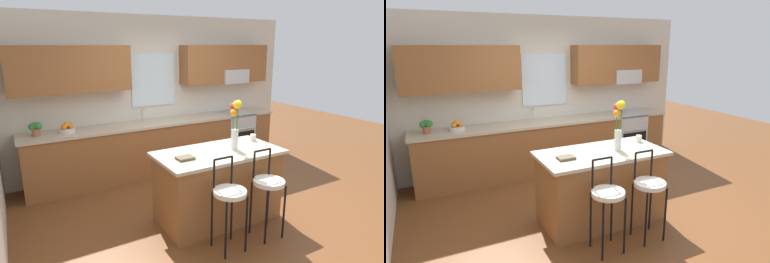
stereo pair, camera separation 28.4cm
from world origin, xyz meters
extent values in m
plane|color=brown|center=(0.00, 0.00, 0.00)|extent=(14.00, 14.00, 0.00)
cube|color=beige|center=(0.00, 2.06, 1.35)|extent=(5.60, 0.12, 2.70)
cube|color=brown|center=(-1.41, 1.83, 1.85)|extent=(1.79, 0.34, 0.70)
cube|color=brown|center=(1.41, 1.83, 1.85)|extent=(1.79, 0.34, 0.70)
cube|color=silver|center=(0.00, 1.99, 1.60)|extent=(0.83, 0.03, 0.90)
cube|color=#B7BABC|center=(1.57, 1.80, 1.62)|extent=(0.56, 0.36, 0.26)
cube|color=brown|center=(0.00, 1.70, 0.44)|extent=(4.50, 0.60, 0.88)
cube|color=#BCAD93|center=(0.00, 1.70, 0.90)|extent=(4.56, 0.64, 0.04)
cube|color=#B7BABC|center=(-0.29, 1.70, 0.85)|extent=(0.54, 0.38, 0.11)
cylinder|color=#B7BABC|center=(-0.29, 1.86, 1.03)|extent=(0.02, 0.02, 0.22)
cylinder|color=#B7BABC|center=(-0.29, 1.80, 1.14)|extent=(0.02, 0.12, 0.02)
cube|color=#B7BABC|center=(1.57, 1.68, 0.46)|extent=(0.60, 0.60, 0.92)
cube|color=black|center=(1.57, 1.38, 0.40)|extent=(0.52, 0.02, 0.40)
cylinder|color=#B7BABC|center=(1.57, 1.35, 0.66)|extent=(0.50, 0.02, 0.02)
cube|color=brown|center=(-0.07, -0.19, 0.44)|extent=(1.51, 0.74, 0.88)
cube|color=#BCAD93|center=(-0.07, -0.19, 0.90)|extent=(1.59, 0.82, 0.04)
cylinder|color=black|center=(-0.48, -0.95, 0.33)|extent=(0.02, 0.02, 0.66)
cylinder|color=black|center=(-0.21, -0.95, 0.33)|extent=(0.02, 0.02, 0.66)
cylinder|color=black|center=(-0.48, -0.68, 0.33)|extent=(0.02, 0.02, 0.66)
cylinder|color=black|center=(-0.21, -0.68, 0.33)|extent=(0.02, 0.02, 0.66)
cylinder|color=silver|center=(-0.35, -0.82, 0.69)|extent=(0.36, 0.36, 0.05)
cylinder|color=black|center=(-0.46, -0.68, 0.87)|extent=(0.02, 0.02, 0.32)
cylinder|color=black|center=(-0.23, -0.68, 0.87)|extent=(0.02, 0.02, 0.32)
cylinder|color=black|center=(-0.35, -0.68, 1.03)|extent=(0.23, 0.02, 0.02)
cylinder|color=black|center=(0.07, -0.95, 0.33)|extent=(0.02, 0.02, 0.66)
cylinder|color=black|center=(0.34, -0.95, 0.33)|extent=(0.02, 0.02, 0.66)
cylinder|color=black|center=(0.07, -0.68, 0.33)|extent=(0.02, 0.02, 0.66)
cylinder|color=black|center=(0.34, -0.68, 0.33)|extent=(0.02, 0.02, 0.66)
cylinder|color=silver|center=(0.20, -0.82, 0.69)|extent=(0.36, 0.36, 0.05)
cylinder|color=black|center=(0.09, -0.68, 0.87)|extent=(0.02, 0.02, 0.32)
cylinder|color=black|center=(0.32, -0.68, 0.87)|extent=(0.02, 0.02, 0.32)
cylinder|color=black|center=(0.20, -0.68, 1.03)|extent=(0.23, 0.02, 0.02)
cylinder|color=silver|center=(0.15, -0.22, 1.05)|extent=(0.09, 0.09, 0.26)
cylinder|color=#3D722D|center=(0.19, -0.21, 1.25)|extent=(0.01, 0.01, 0.50)
sphere|color=yellow|center=(0.19, -0.21, 1.50)|extent=(0.10, 0.10, 0.10)
cylinder|color=#3D722D|center=(0.15, -0.18, 1.23)|extent=(0.01, 0.01, 0.47)
sphere|color=red|center=(0.15, -0.18, 1.47)|extent=(0.09, 0.09, 0.09)
cylinder|color=#3D722D|center=(0.12, -0.22, 1.20)|extent=(0.01, 0.01, 0.40)
sphere|color=orange|center=(0.12, -0.22, 1.40)|extent=(0.09, 0.09, 0.09)
cylinder|color=#3D722D|center=(0.14, -0.25, 1.25)|extent=(0.01, 0.01, 0.50)
sphere|color=yellow|center=(0.14, -0.25, 1.50)|extent=(0.10, 0.10, 0.10)
cylinder|color=silver|center=(0.61, -0.03, 0.97)|extent=(0.08, 0.08, 0.09)
cube|color=brown|center=(-0.58, -0.24, 0.94)|extent=(0.20, 0.15, 0.03)
cylinder|color=silver|center=(-1.56, 1.70, 0.95)|extent=(0.24, 0.24, 0.06)
sphere|color=orange|center=(-1.51, 1.70, 1.01)|extent=(0.07, 0.07, 0.07)
sphere|color=orange|center=(-1.54, 1.75, 1.01)|extent=(0.07, 0.07, 0.07)
sphere|color=orange|center=(-1.60, 1.73, 1.01)|extent=(0.07, 0.07, 0.07)
sphere|color=orange|center=(-1.60, 1.67, 1.01)|extent=(0.08, 0.08, 0.08)
sphere|color=orange|center=(-1.56, 1.70, 1.04)|extent=(0.08, 0.08, 0.08)
cylinder|color=#9E5B3D|center=(-1.99, 1.70, 0.98)|extent=(0.11, 0.11, 0.11)
sphere|color=#2D7A33|center=(-1.99, 1.70, 1.09)|extent=(0.08, 0.08, 0.08)
sphere|color=#2D7A33|center=(-2.03, 1.71, 1.06)|extent=(0.11, 0.11, 0.11)
sphere|color=#2D7A33|center=(-1.95, 1.69, 1.07)|extent=(0.11, 0.11, 0.11)
camera|label=1|loc=(-2.29, -3.43, 2.21)|focal=30.79mm
camera|label=2|loc=(-2.04, -3.56, 2.21)|focal=30.79mm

